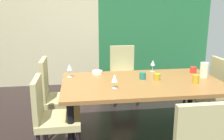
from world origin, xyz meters
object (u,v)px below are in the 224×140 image
wine_glass_rear (115,78)px  wine_glass_right (153,63)px  chair_right_far (210,88)px  dining_table (142,88)px  wine_glass_north (69,68)px  pitcher_south (204,70)px  chair_head_far (123,71)px  cup_near_window (193,70)px  serving_bowl_near_shelf (97,72)px  cup_front (143,76)px  cup_left (157,77)px  cup_east (196,79)px  chair_left_near (51,115)px  chair_left_far (55,94)px

wine_glass_rear → wine_glass_right: bearing=46.2°
chair_right_far → dining_table: bearing=105.9°
wine_glass_north → pitcher_south: (1.65, -0.25, -0.03)m
chair_head_far → wine_glass_rear: size_ratio=6.04×
wine_glass_north → cup_near_window: (1.62, -0.02, -0.08)m
wine_glass_right → wine_glass_rear: 0.90m
serving_bowl_near_shelf → cup_front: size_ratio=1.66×
chair_head_far → cup_left: size_ratio=11.62×
chair_head_far → chair_right_far: size_ratio=1.03×
dining_table → wine_glass_rear: 0.45m
dining_table → wine_glass_right: bearing=59.8°
dining_table → cup_east: bearing=-13.5°
cup_east → wine_glass_rear: bearing=-176.7°
cup_left → chair_right_far: bearing=16.3°
serving_bowl_near_shelf → chair_left_near: bearing=-127.0°
chair_left_far → cup_left: size_ratio=12.04×
cup_left → cup_near_window: 0.63m
chair_head_far → dining_table: bearing=89.0°
chair_head_far → cup_front: size_ratio=11.54×
chair_head_far → chair_left_far: bearing=44.3°
chair_left_near → cup_left: chair_left_near is taller
chair_head_far → wine_glass_north: (-0.87, -1.02, 0.33)m
wine_glass_north → wine_glass_right: bearing=7.0°
cup_left → pitcher_south: size_ratio=0.43×
wine_glass_rear → chair_left_near: bearing=-171.8°
cup_left → cup_near_window: size_ratio=0.98×
cup_near_window → dining_table: bearing=-158.9°
chair_head_far → wine_glass_north: bearing=49.4°
cup_left → pitcher_south: 0.61m
wine_glass_rear → cup_left: 0.61m
serving_bowl_near_shelf → chair_right_far: bearing=-4.7°
cup_east → cup_near_window: bearing=67.7°
wine_glass_right → pitcher_south: pitcher_south is taller
chair_head_far → chair_left_far: (-1.07, -1.04, 0.01)m
chair_left_far → wine_glass_north: chair_left_far is taller
chair_left_far → chair_right_far: (2.08, 0.00, -0.02)m
chair_left_far → wine_glass_north: size_ratio=5.99×
chair_left_near → cup_near_window: 1.92m
chair_head_far → cup_east: 1.60m
serving_bowl_near_shelf → cup_left: 0.78m
chair_left_near → pitcher_south: 1.90m
chair_left_near → wine_glass_right: bearing=119.9°
chair_head_far → wine_glass_north: size_ratio=5.78×
chair_right_far → cup_left: 0.92m
chair_right_far → cup_front: chair_right_far is taller
chair_head_far → cup_east: chair_head_far is taller
serving_bowl_near_shelf → cup_front: (0.53, -0.32, 0.02)m
chair_head_far → cup_near_window: 1.30m
chair_left_far → chair_right_far: 2.08m
chair_head_far → wine_glass_right: bearing=105.2°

